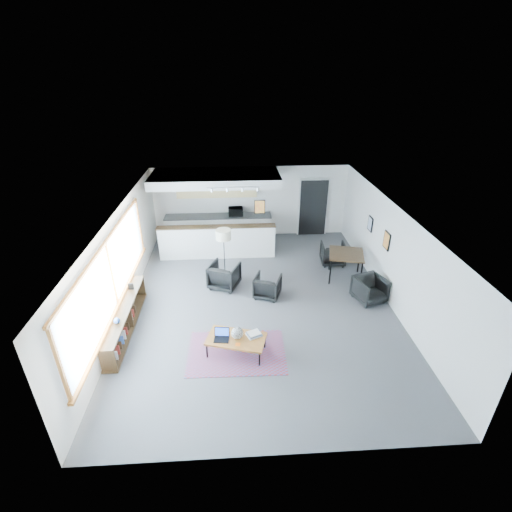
{
  "coord_description": "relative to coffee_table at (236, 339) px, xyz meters",
  "views": [
    {
      "loc": [
        -0.61,
        -8.4,
        5.77
      ],
      "look_at": [
        -0.06,
        0.4,
        1.2
      ],
      "focal_mm": 26.0,
      "sensor_mm": 36.0,
      "label": 1
    }
  ],
  "objects": [
    {
      "name": "room",
      "position": [
        0.65,
        1.99,
        0.91
      ],
      "size": [
        7.02,
        9.02,
        2.62
      ],
      "color": "#48484A",
      "rests_on": "ground"
    },
    {
      "name": "window",
      "position": [
        -2.82,
        1.09,
        1.07
      ],
      "size": [
        0.1,
        5.95,
        1.66
      ],
      "color": "#8CBFFF",
      "rests_on": "room"
    },
    {
      "name": "console",
      "position": [
        -2.65,
        0.94,
        -0.06
      ],
      "size": [
        0.35,
        3.0,
        0.8
      ],
      "color": "#332212",
      "rests_on": "floor"
    },
    {
      "name": "kitchenette",
      "position": [
        -0.55,
        5.7,
        0.99
      ],
      "size": [
        4.2,
        1.96,
        2.6
      ],
      "color": "white",
      "rests_on": "floor"
    },
    {
      "name": "doorway",
      "position": [
        2.95,
        6.41,
        0.69
      ],
      "size": [
        1.1,
        0.12,
        2.15
      ],
      "color": "black",
      "rests_on": "room"
    },
    {
      "name": "track_light",
      "position": [
        0.06,
        4.19,
        2.14
      ],
      "size": [
        1.6,
        0.07,
        0.15
      ],
      "color": "silver",
      "rests_on": "room"
    },
    {
      "name": "wall_art_lower",
      "position": [
        4.11,
        2.39,
        1.16
      ],
      "size": [
        0.03,
        0.38,
        0.48
      ],
      "color": "black",
      "rests_on": "room"
    },
    {
      "name": "wall_art_upper",
      "position": [
        4.11,
        3.69,
        1.11
      ],
      "size": [
        0.03,
        0.34,
        0.44
      ],
      "color": "black",
      "rests_on": "room"
    },
    {
      "name": "kilim_rug",
      "position": [
        0.0,
        -0.0,
        -0.38
      ],
      "size": [
        2.2,
        1.52,
        0.01
      ],
      "rotation": [
        0.0,
        0.0,
        -0.02
      ],
      "color": "#5F314A",
      "rests_on": "floor"
    },
    {
      "name": "coffee_table",
      "position": [
        0.0,
        0.0,
        0.0
      ],
      "size": [
        1.42,
        1.01,
        0.42
      ],
      "rotation": [
        0.0,
        0.0,
        -0.28
      ],
      "color": "brown",
      "rests_on": "floor"
    },
    {
      "name": "laptop",
      "position": [
        -0.32,
        0.02,
        0.1
      ],
      "size": [
        0.35,
        0.3,
        0.23
      ],
      "rotation": [
        0.0,
        0.0,
        -0.11
      ],
      "color": "black",
      "rests_on": "coffee_table"
    },
    {
      "name": "ceramic_pot",
      "position": [
        0.03,
        0.0,
        0.16
      ],
      "size": [
        0.27,
        0.27,
        0.27
      ],
      "rotation": [
        0.0,
        0.0,
        -0.11
      ],
      "color": "gray",
      "rests_on": "coffee_table"
    },
    {
      "name": "book_stack",
      "position": [
        0.4,
        0.06,
        0.08
      ],
      "size": [
        0.39,
        0.36,
        0.1
      ],
      "rotation": [
        0.0,
        0.0,
        0.41
      ],
      "color": "silver",
      "rests_on": "coffee_table"
    },
    {
      "name": "coaster",
      "position": [
        0.03,
        -0.22,
        0.03
      ],
      "size": [
        0.12,
        0.12,
        0.01
      ],
      "rotation": [
        0.0,
        0.0,
        -0.15
      ],
      "color": "#E5590C",
      "rests_on": "coffee_table"
    },
    {
      "name": "armchair_left",
      "position": [
        -0.3,
        2.83,
        0.01
      ],
      "size": [
        1.0,
        0.97,
        0.8
      ],
      "primitive_type": "imported",
      "rotation": [
        0.0,
        0.0,
        2.75
      ],
      "color": "black",
      "rests_on": "floor"
    },
    {
      "name": "armchair_right",
      "position": [
        0.89,
        2.24,
        -0.04
      ],
      "size": [
        0.85,
        0.83,
        0.7
      ],
      "primitive_type": "imported",
      "rotation": [
        0.0,
        0.0,
        2.8
      ],
      "color": "black",
      "rests_on": "floor"
    },
    {
      "name": "floor_lamp",
      "position": [
        -0.3,
        3.38,
        0.96
      ],
      "size": [
        0.5,
        0.5,
        1.55
      ],
      "rotation": [
        0.0,
        0.0,
        -0.14
      ],
      "color": "black",
      "rests_on": "floor"
    },
    {
      "name": "dining_table",
      "position": [
        3.3,
        3.1,
        0.37
      ],
      "size": [
        1.18,
        1.18,
        0.83
      ],
      "rotation": [
        0.0,
        0.0,
        -0.24
      ],
      "color": "#332212",
      "rests_on": "floor"
    },
    {
      "name": "dining_chair_near",
      "position": [
        3.65,
        1.86,
        -0.06
      ],
      "size": [
        0.8,
        0.77,
        0.65
      ],
      "primitive_type": "imported",
      "rotation": [
        0.0,
        0.0,
        0.34
      ],
      "color": "black",
      "rests_on": "floor"
    },
    {
      "name": "dining_chair_far",
      "position": [
        3.17,
        4.03,
        -0.06
      ],
      "size": [
        0.67,
        0.64,
        0.65
      ],
      "primitive_type": "imported",
      "rotation": [
        0.0,
        0.0,
        3.07
      ],
      "color": "black",
      "rests_on": "floor"
    },
    {
      "name": "microwave",
      "position": [
        0.08,
        6.14,
        0.72
      ],
      "size": [
        0.52,
        0.3,
        0.35
      ],
      "primitive_type": "imported",
      "rotation": [
        0.0,
        0.0,
        0.03
      ],
      "color": "black",
      "rests_on": "kitchenette"
    }
  ]
}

